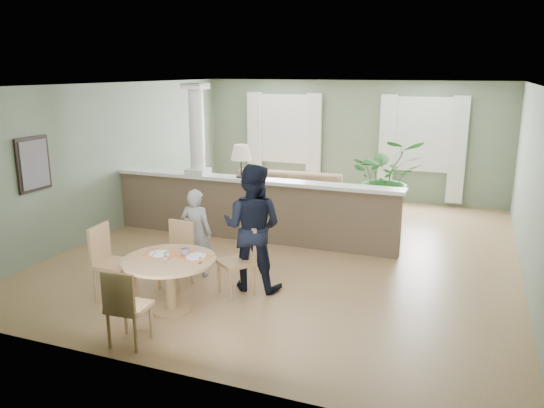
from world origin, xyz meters
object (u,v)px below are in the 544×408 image
at_px(man_person, 252,227).
at_px(houseplant, 386,178).
at_px(chair_far_boy, 178,251).
at_px(chair_far_man, 241,257).
at_px(dining_table, 170,269).
at_px(sofa, 283,195).
at_px(chair_near, 125,305).
at_px(chair_side, 109,259).
at_px(child_person, 196,233).

bearing_deg(man_person, houseplant, -106.36).
relative_size(chair_far_boy, chair_far_man, 0.97).
xyz_separation_m(dining_table, chair_far_boy, (-0.36, 0.77, -0.05)).
bearing_deg(man_person, chair_far_boy, 12.91).
xyz_separation_m(houseplant, chair_far_boy, (-2.09, -4.62, -0.31)).
distance_m(sofa, dining_table, 4.69).
relative_size(dining_table, chair_near, 1.29).
bearing_deg(chair_side, child_person, -34.50).
distance_m(dining_table, child_person, 1.22).
bearing_deg(dining_table, man_person, 57.95).
bearing_deg(sofa, child_person, -93.70).
distance_m(dining_table, chair_near, 0.93).
height_order(sofa, chair_near, chair_near).
xyz_separation_m(chair_far_man, child_person, (-0.87, 0.36, 0.13)).
bearing_deg(chair_far_man, child_person, -165.30).
bearing_deg(chair_side, chair_far_man, -67.66).
xyz_separation_m(sofa, chair_near, (0.24, -5.62, 0.06)).
relative_size(chair_far_man, child_person, 0.72).
distance_m(sofa, chair_far_boy, 3.92).
distance_m(houseplant, chair_near, 6.56).
relative_size(child_person, man_person, 0.74).
xyz_separation_m(chair_far_boy, chair_near, (0.37, -1.70, -0.01)).
distance_m(sofa, man_person, 3.78).
bearing_deg(chair_far_boy, child_person, 83.43).
bearing_deg(chair_side, sofa, -13.42).
distance_m(houseplant, chair_far_man, 4.72).
distance_m(chair_far_boy, child_person, 0.44).
xyz_separation_m(sofa, houseplant, (1.97, 0.70, 0.38)).
height_order(houseplant, man_person, man_person).
relative_size(chair_far_boy, chair_side, 0.91).
height_order(chair_near, man_person, man_person).
bearing_deg(dining_table, chair_far_boy, 114.91).
relative_size(houseplant, child_person, 1.26).
bearing_deg(man_person, chair_far_man, 68.67).
bearing_deg(houseplant, chair_far_man, -104.24).
bearing_deg(chair_far_man, chair_side, -115.44).
bearing_deg(houseplant, man_person, -103.99).
height_order(sofa, chair_side, chair_side).
relative_size(chair_far_man, chair_near, 1.04).
distance_m(sofa, chair_near, 5.62).
xyz_separation_m(chair_far_boy, child_person, (0.06, 0.41, 0.15)).
height_order(dining_table, chair_far_boy, chair_far_boy).
bearing_deg(man_person, chair_side, 29.71).
bearing_deg(child_person, chair_far_man, 152.56).
distance_m(dining_table, chair_side, 0.94).
bearing_deg(dining_table, houseplant, 72.15).
bearing_deg(chair_side, man_person, -62.62).
bearing_deg(sofa, houseplant, 16.89).
relative_size(sofa, chair_far_boy, 3.25).
height_order(sofa, chair_far_man, chair_far_man).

